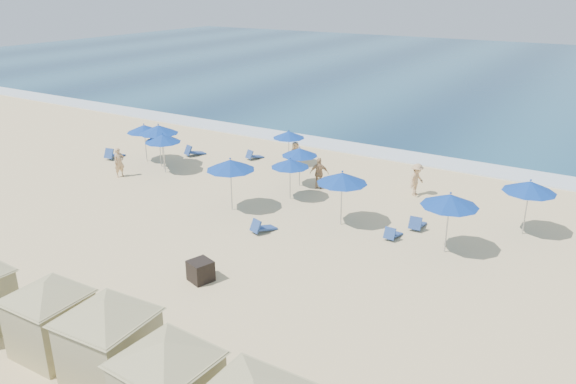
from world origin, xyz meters
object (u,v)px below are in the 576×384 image
(cabana_1, at_px, (49,309))
(umbrella_4, at_px, (289,134))
(umbrella_5, at_px, (290,163))
(umbrella_3, at_px, (163,138))
(cabana_3, at_px, (167,374))
(umbrella_8, at_px, (342,178))
(umbrella_1, at_px, (162,137))
(beachgoer_1, at_px, (319,173))
(umbrella_0, at_px, (158,129))
(umbrella_10, at_px, (450,200))
(trash_bin, at_px, (201,271))
(umbrella_2, at_px, (144,129))
(cabana_2, at_px, (108,331))
(beachgoer_3, at_px, (295,155))
(umbrella_9, at_px, (530,187))
(beachgoer_0, at_px, (119,162))
(umbrella_6, at_px, (230,165))
(umbrella_7, at_px, (300,152))
(beachgoer_2, at_px, (417,180))

(cabana_1, bearing_deg, umbrella_4, 100.86)
(umbrella_5, bearing_deg, umbrella_3, -178.57)
(cabana_3, xyz_separation_m, umbrella_8, (-2.09, 13.59, 0.67))
(umbrella_5, relative_size, umbrella_8, 0.85)
(umbrella_3, height_order, umbrella_5, umbrella_3)
(cabana_1, distance_m, umbrella_3, 17.15)
(umbrella_1, relative_size, beachgoer_1, 1.30)
(cabana_3, distance_m, umbrella_3, 20.68)
(umbrella_0, height_order, umbrella_1, umbrella_0)
(umbrella_8, bearing_deg, umbrella_10, -2.91)
(umbrella_3, xyz_separation_m, umbrella_8, (12.24, -1.31, 0.22))
(trash_bin, relative_size, umbrella_2, 0.33)
(cabana_2, relative_size, umbrella_0, 1.71)
(umbrella_10, distance_m, beachgoer_3, 12.97)
(umbrella_2, height_order, beachgoer_1, umbrella_2)
(umbrella_9, bearing_deg, umbrella_10, -123.94)
(cabana_1, relative_size, umbrella_2, 1.75)
(umbrella_1, xyz_separation_m, umbrella_8, (12.76, -1.75, 0.34))
(umbrella_5, height_order, beachgoer_3, umbrella_5)
(umbrella_4, distance_m, beachgoer_0, 10.05)
(umbrella_0, height_order, umbrella_8, umbrella_0)
(umbrella_1, bearing_deg, beachgoer_1, 11.56)
(umbrella_1, distance_m, umbrella_10, 17.85)
(cabana_1, relative_size, cabana_3, 0.94)
(beachgoer_0, bearing_deg, beachgoer_3, -35.38)
(trash_bin, xyz_separation_m, umbrella_8, (2.13, 7.45, 1.89))
(cabana_3, xyz_separation_m, beachgoer_3, (-8.28, 19.76, -0.82))
(cabana_2, bearing_deg, beachgoer_1, 99.09)
(umbrella_10, bearing_deg, umbrella_5, 168.42)
(umbrella_6, bearing_deg, umbrella_2, 159.17)
(beachgoer_3, bearing_deg, umbrella_2, 150.68)
(umbrella_6, distance_m, umbrella_9, 13.56)
(umbrella_0, distance_m, beachgoer_1, 10.28)
(umbrella_5, relative_size, beachgoer_0, 1.31)
(umbrella_7, relative_size, beachgoer_0, 1.31)
(umbrella_1, distance_m, umbrella_5, 9.06)
(trash_bin, bearing_deg, umbrella_5, 117.43)
(umbrella_1, relative_size, beachgoer_3, 1.40)
(trash_bin, distance_m, umbrella_5, 9.24)
(cabana_2, bearing_deg, cabana_1, -179.63)
(umbrella_1, distance_m, umbrella_7, 8.62)
(umbrella_3, height_order, beachgoer_1, umbrella_3)
(cabana_1, xyz_separation_m, umbrella_9, (10.45, 16.50, 0.74))
(umbrella_8, bearing_deg, cabana_1, -103.10)
(umbrella_4, relative_size, beachgoer_2, 1.27)
(umbrella_6, height_order, beachgoer_3, umbrella_6)
(trash_bin, height_order, beachgoer_3, beachgoer_3)
(umbrella_10, bearing_deg, umbrella_0, 172.89)
(umbrella_3, bearing_deg, umbrella_8, -6.12)
(beachgoer_0, bearing_deg, umbrella_10, -75.64)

